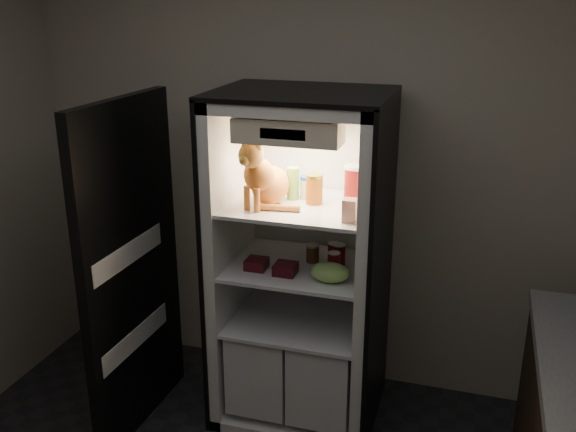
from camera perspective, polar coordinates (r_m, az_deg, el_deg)
name	(u,v)px	position (r m, az deg, el deg)	size (l,w,h in m)	color
room_shell	(187,228)	(2.09, -8.94, -1.10)	(3.60, 3.60, 3.60)	white
refrigerator	(302,285)	(3.61, 1.28, -6.12)	(0.90, 0.72, 1.88)	white
fridge_door	(132,273)	(3.56, -13.73, -4.91)	(0.09, 0.87, 1.85)	black
tabby_cat	(265,179)	(3.30, -2.10, 3.32)	(0.32, 0.38, 0.39)	#CA5519
parmesan_shaker	(293,183)	(3.42, 0.44, 2.93)	(0.07, 0.07, 0.17)	green
mayo_tub	(308,187)	(3.44, 1.81, 2.58)	(0.09, 0.09, 0.12)	white
salsa_jar	(314,189)	(3.35, 2.36, 2.41)	(0.09, 0.09, 0.16)	maroon
pepper_jar	(355,184)	(3.38, 5.99, 2.86)	(0.12, 0.12, 0.20)	maroon
cream_carton	(350,210)	(3.10, 5.52, 0.50)	(0.07, 0.07, 0.11)	beige
soda_can_a	(334,254)	(3.47, 4.11, -3.39)	(0.07, 0.07, 0.13)	black
soda_can_b	(339,256)	(3.44, 4.53, -3.55)	(0.07, 0.07, 0.13)	black
soda_can_c	(334,263)	(3.37, 4.09, -4.21)	(0.07, 0.07, 0.12)	black
condiment_jar	(313,253)	(3.52, 2.21, -3.31)	(0.07, 0.07, 0.10)	#563018
grape_bag	(330,272)	(3.29, 3.76, -5.03)	(0.20, 0.14, 0.10)	#7FBA57
berry_box_left	(257,264)	(3.44, -2.81, -4.27)	(0.11, 0.11, 0.06)	#550E15
berry_box_right	(285,269)	(3.37, -0.23, -4.72)	(0.11, 0.11, 0.06)	#550E15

